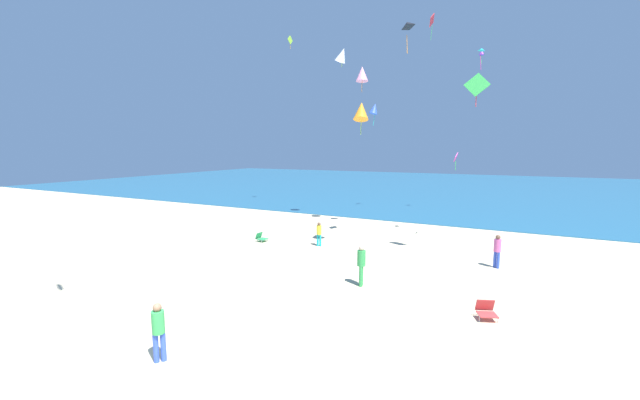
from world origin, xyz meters
TOP-DOWN VIEW (x-y plane):
  - ground_plane at (0.00, 10.00)m, footprint 120.00×120.00m
  - ocean_water at (0.00, 52.25)m, footprint 120.00×60.00m
  - beach_chair_far_right at (6.88, 7.34)m, footprint 0.77×0.77m
  - beach_chair_far_left at (-5.92, 12.55)m, footprint 0.66×0.59m
  - person_0 at (-2.25, 13.14)m, footprint 0.32×0.32m
  - person_1 at (2.13, 8.31)m, footprint 0.41×0.41m
  - person_2 at (7.04, 13.36)m, footprint 0.44×0.44m
  - person_4 at (-0.69, 0.73)m, footprint 0.45×0.45m
  - kite_magenta at (4.46, 17.94)m, footprint 0.24×0.59m
  - kite_black at (1.95, 15.31)m, footprint 0.71×0.87m
  - kite_pink at (-2.06, 19.34)m, footprint 1.09×1.16m
  - kite_green at (5.72, 13.72)m, footprint 1.18×0.41m
  - kite_orange at (0.12, 13.41)m, footprint 1.03×1.22m
  - kite_purple at (4.86, 27.83)m, footprint 0.55×0.54m
  - kite_teal at (5.53, 18.05)m, footprint 0.32×0.41m
  - kite_red at (1.23, 26.01)m, footprint 0.37×1.09m
  - kite_white at (-4.10, 20.54)m, footprint 1.38×1.18m
  - kite_lime at (-11.65, 25.74)m, footprint 0.08×0.80m
  - kite_blue at (-1.20, 19.53)m, footprint 0.94×0.93m

SIDE VIEW (x-z plane):
  - ground_plane at x=0.00m, z-range 0.00..0.00m
  - ocean_water at x=0.00m, z-range 0.00..0.05m
  - beach_chair_far_left at x=-5.92m, z-range -0.03..0.51m
  - beach_chair_far_right at x=6.88m, z-range -0.02..0.61m
  - person_0 at x=-2.25m, z-range 0.11..1.51m
  - person_2 at x=7.04m, z-range 0.12..1.72m
  - person_4 at x=-0.69m, z-range 0.12..1.74m
  - person_1 at x=2.13m, z-range 0.13..1.84m
  - kite_magenta at x=4.46m, z-range 4.53..5.60m
  - kite_orange at x=0.12m, z-range 6.68..8.51m
  - kite_blue at x=-1.20m, z-range 7.56..9.13m
  - kite_green at x=5.72m, z-range 7.76..9.33m
  - kite_pink at x=-2.06m, z-range 9.81..11.59m
  - kite_teal at x=5.53m, z-range 10.52..11.71m
  - kite_black at x=1.95m, z-range 11.34..13.05m
  - kite_white at x=-4.10m, z-range 11.69..13.16m
  - kite_purple at x=4.86m, z-range 12.69..13.84m
  - kite_red at x=1.23m, z-range 14.61..16.63m
  - kite_lime at x=-11.65m, z-range 15.09..16.30m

